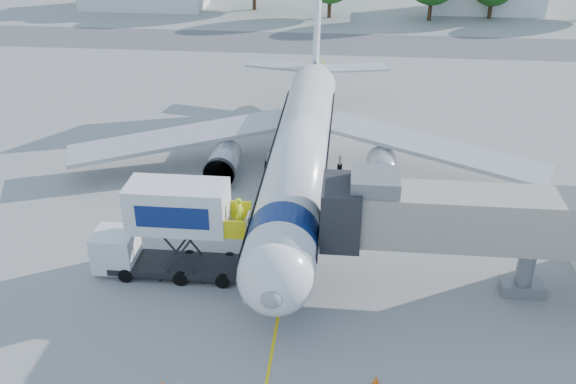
{
  "coord_description": "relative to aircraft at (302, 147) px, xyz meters",
  "views": [
    {
      "loc": [
        3.0,
        -35.43,
        20.54
      ],
      "look_at": [
        -0.23,
        -2.89,
        3.2
      ],
      "focal_mm": 40.0,
      "sensor_mm": 36.0,
      "label": 1
    }
  ],
  "objects": [
    {
      "name": "catering_hiloader",
      "position": [
        -6.26,
        -11.12,
        -0.19
      ],
      "size": [
        8.5,
        2.44,
        5.5
      ],
      "color": "black",
      "rests_on": "ground"
    },
    {
      "name": "jet_bridge",
      "position": [
        7.99,
        -11.12,
        1.39
      ],
      "size": [
        13.9,
        3.2,
        6.6
      ],
      "color": "#ACA293",
      "rests_on": "ground"
    },
    {
      "name": "taxiway_strip",
      "position": [
        0.0,
        37.88,
        -2.94
      ],
      "size": [
        120.0,
        10.0,
        0.01
      ],
      "primitive_type": "cube",
      "color": "#59595B",
      "rests_on": "ground"
    },
    {
      "name": "aircraft",
      "position": [
        0.0,
        0.0,
        0.0
      ],
      "size": [
        34.17,
        37.73,
        11.35
      ],
      "color": "silver",
      "rests_on": "ground"
    },
    {
      "name": "guidance_line",
      "position": [
        0.0,
        -4.12,
        -2.94
      ],
      "size": [
        0.15,
        70.0,
        0.01
      ],
      "primitive_type": "cube",
      "color": "yellow",
      "rests_on": "ground"
    },
    {
      "name": "safety_cone_a",
      "position": [
        4.75,
        -18.59,
        -2.66
      ],
      "size": [
        0.38,
        0.38,
        0.6
      ],
      "color": "#FF5D0D",
      "rests_on": "ground"
    },
    {
      "name": "ground",
      "position": [
        0.0,
        -4.12,
        -2.95
      ],
      "size": [
        160.0,
        160.0,
        0.0
      ],
      "primitive_type": "plane",
      "color": "#989896",
      "rests_on": "ground"
    }
  ]
}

